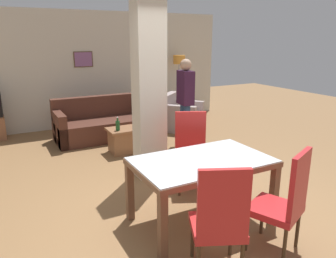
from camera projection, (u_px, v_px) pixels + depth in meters
name	position (u px, v px, depth m)	size (l,w,h in m)	color
ground_plane	(200.00, 220.00, 3.88)	(18.00, 18.00, 0.00)	olive
back_wall	(86.00, 70.00, 7.77)	(7.20, 0.09, 2.70)	beige
divider_pillar	(149.00, 90.00, 4.80)	(0.44, 0.32, 2.70)	beige
dining_table	(202.00, 172.00, 3.72)	(1.53, 0.95, 0.77)	brown
dining_chair_near_right	(285.00, 200.00, 3.16)	(0.61, 0.61, 1.09)	red
dining_chair_far_right	(191.00, 149.00, 4.62)	(0.61, 0.61, 1.09)	red
dining_chair_near_left	(219.00, 219.00, 2.83)	(0.61, 0.61, 1.09)	red
sofa	(104.00, 124.00, 7.01)	(2.02, 0.90, 0.87)	#4E291E
armchair	(180.00, 117.00, 7.66)	(1.17, 1.17, 0.83)	#A89794
coffee_table	(123.00, 140.00, 6.13)	(0.56, 0.48, 0.46)	brown
bottle	(118.00, 125.00, 5.93)	(0.08, 0.08, 0.25)	#194C23
floor_lamp	(179.00, 66.00, 8.54)	(0.31, 0.31, 1.65)	#B7B7BC
standing_person	(185.00, 96.00, 6.39)	(0.26, 0.40, 1.70)	navy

